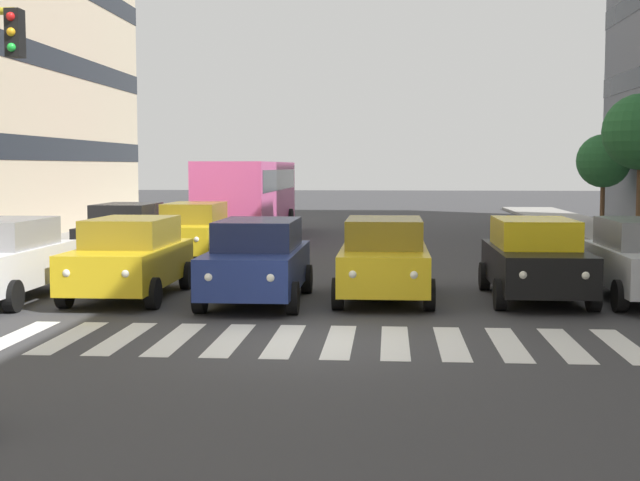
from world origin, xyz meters
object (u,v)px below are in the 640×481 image
at_px(car_2, 384,258).
at_px(street_tree_3, 603,161).
at_px(car_1, 535,258).
at_px(bus_behind_traffic, 249,191).
at_px(car_4, 130,257).
at_px(car_5, 1,259).
at_px(car_row2_0, 126,232).
at_px(car_row2_1, 194,230).
at_px(car_3, 257,260).

height_order(car_2, street_tree_3, street_tree_3).
height_order(car_1, bus_behind_traffic, bus_behind_traffic).
relative_size(car_1, street_tree_3, 1.09).
relative_size(car_4, car_5, 1.00).
xyz_separation_m(car_2, bus_behind_traffic, (5.46, -16.10, 0.97)).
height_order(car_1, car_2, same).
xyz_separation_m(car_1, bus_behind_traffic, (8.65, -15.94, 0.97)).
bearing_deg(car_4, bus_behind_traffic, -90.00).
distance_m(car_4, car_row2_0, 7.52).
relative_size(bus_behind_traffic, street_tree_3, 2.57).
relative_size(car_1, car_5, 1.00).
bearing_deg(car_5, car_row2_1, -104.76).
distance_m(car_1, street_tree_3, 21.74).
height_order(car_5, car_row2_1, same).
bearing_deg(car_3, car_5, 1.82).
xyz_separation_m(car_1, street_tree_3, (-6.25, -20.71, 2.17)).
distance_m(car_row2_1, street_tree_3, 20.30).
distance_m(car_3, bus_behind_traffic, 17.01).
bearing_deg(street_tree_3, car_1, 73.22).
bearing_deg(car_row2_1, car_3, 111.06).
distance_m(car_1, car_5, 11.31).
bearing_deg(car_2, street_tree_3, -114.34).
distance_m(car_1, car_3, 5.88).
distance_m(car_4, car_5, 2.68).
relative_size(car_3, bus_behind_traffic, 0.42).
bearing_deg(car_2, car_5, 5.78).
xyz_separation_m(bus_behind_traffic, street_tree_3, (-14.90, -4.77, 1.19)).
bearing_deg(car_row2_1, car_row2_0, 21.75).
xyz_separation_m(car_4, bus_behind_traffic, (-0.00, -16.34, 0.97)).
relative_size(car_3, car_4, 1.00).
bearing_deg(car_4, car_1, -177.38).
bearing_deg(car_4, car_5, 12.51).
distance_m(car_4, car_row2_1, 7.93).
bearing_deg(car_4, car_3, 171.81).
distance_m(car_3, car_row2_0, 9.13).
xyz_separation_m(car_3, street_tree_3, (-12.07, -21.52, 2.17)).
relative_size(car_2, car_4, 1.00).
distance_m(car_5, car_row2_1, 8.79).
bearing_deg(car_row2_0, car_4, 107.47).
bearing_deg(car_row2_0, street_tree_3, -140.91).
xyz_separation_m(car_2, car_4, (5.46, 0.24, 0.00)).
height_order(car_2, car_4, same).
xyz_separation_m(car_5, street_tree_3, (-17.51, -21.69, 2.17)).
relative_size(car_row2_0, bus_behind_traffic, 0.42).
bearing_deg(car_3, car_4, -8.19).
relative_size(car_2, street_tree_3, 1.09).
height_order(car_2, car_3, same).
relative_size(car_4, car_row2_0, 1.00).
bearing_deg(car_5, car_3, -178.18).
distance_m(car_2, car_5, 8.11).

